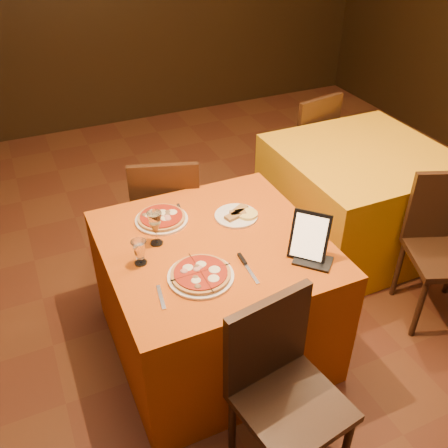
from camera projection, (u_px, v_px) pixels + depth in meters
name	position (u px, v px, depth m)	size (l,w,h in m)	color
floor	(255.00, 338.00, 3.01)	(6.00, 7.00, 0.01)	#5E2D19
main_table	(214.00, 296.00, 2.76)	(1.10, 1.10, 0.75)	#C2500C
side_table	(357.00, 199.00, 3.59)	(1.10, 1.10, 0.75)	orange
chair_main_near	(292.00, 405.00, 2.10)	(0.45, 0.45, 0.91)	black
chair_main_far	(167.00, 212.00, 3.30)	(0.38, 0.38, 0.91)	black
chair_side_near	(447.00, 256.00, 2.92)	(0.48, 0.48, 0.91)	black
chair_side_far	(300.00, 144.00, 4.15)	(0.41, 0.41, 0.91)	black
pizza_near	(201.00, 275.00, 2.31)	(0.31, 0.31, 0.03)	white
pizza_far	(161.00, 219.00, 2.69)	(0.29, 0.29, 0.03)	white
cutlet_dish	(236.00, 215.00, 2.72)	(0.24, 0.24, 0.03)	white
wine_glass	(155.00, 228.00, 2.48)	(0.07, 0.07, 0.19)	tan
water_glass	(140.00, 252.00, 2.37)	(0.07, 0.07, 0.13)	white
tablet	(310.00, 236.00, 2.38)	(0.18, 0.02, 0.24)	black
knife	(249.00, 270.00, 2.36)	(0.21, 0.02, 0.01)	#A7A8AE
fork_near	(161.00, 297.00, 2.21)	(0.16, 0.02, 0.01)	silver
fork_far	(180.00, 211.00, 2.77)	(0.15, 0.02, 0.01)	silver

